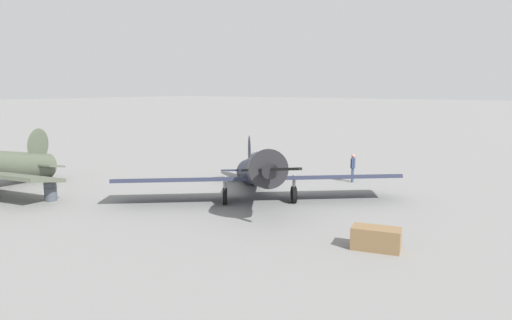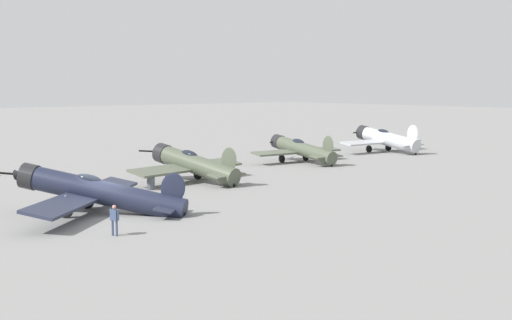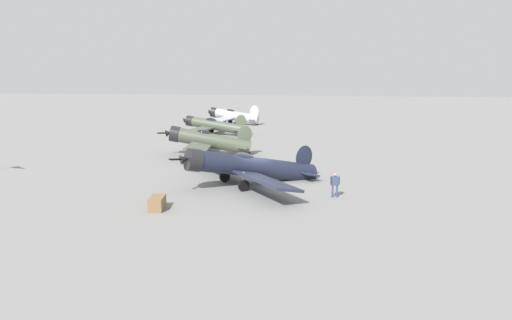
{
  "view_description": "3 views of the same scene",
  "coord_description": "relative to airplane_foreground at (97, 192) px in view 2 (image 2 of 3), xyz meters",
  "views": [
    {
      "loc": [
        13.41,
        -18.61,
        5.42
      ],
      "look_at": [
        0.0,
        -0.0,
        1.8
      ],
      "focal_mm": 32.36,
      "sensor_mm": 36.0,
      "label": 1
    },
    {
      "loc": [
        20.05,
        38.19,
        7.79
      ],
      "look_at": [
        -17.13,
        -6.27,
        1.6
      ],
      "focal_mm": 49.53,
      "sensor_mm": 36.0,
      "label": 2
    },
    {
      "loc": [
        32.03,
        7.69,
        7.57
      ],
      "look_at": [
        0.0,
        -0.0,
        1.8
      ],
      "focal_mm": 31.93,
      "sensor_mm": 36.0,
      "label": 3
    }
  ],
  "objects": [
    {
      "name": "airplane_foreground",
      "position": [
        0.0,
        0.0,
        0.0
      ],
      "size": [
        11.51,
        10.68,
        3.45
      ],
      "rotation": [
        0.0,
        0.0,
        5.43
      ],
      "color": "#1E2338",
      "rests_on": "ground_plane"
    },
    {
      "name": "ground_crew_mechanic",
      "position": [
        2.27,
        6.35,
        -0.34
      ],
      "size": [
        0.34,
        0.61,
        1.62
      ],
      "rotation": [
        0.0,
        0.0,
        0.29
      ],
      "color": "#384766",
      "rests_on": "ground_plane"
    },
    {
      "name": "fuel_drum",
      "position": [
        -7.7,
        -6.38,
        -0.87
      ],
      "size": [
        0.61,
        0.61,
        0.91
      ],
      "color": "#474C56",
      "rests_on": "ground_plane"
    },
    {
      "name": "airplane_mid_apron",
      "position": [
        -12.34,
        -7.63,
        0.16
      ],
      "size": [
        11.42,
        9.2,
        3.18
      ],
      "rotation": [
        0.0,
        0.0,
        4.92
      ],
      "color": "#4C5442",
      "rests_on": "ground_plane"
    },
    {
      "name": "ground_plane",
      "position": [
        -0.36,
        0.41,
        -1.32
      ],
      "size": [
        400.0,
        400.0,
        0.0
      ],
      "primitive_type": "plane",
      "color": "gray"
    },
    {
      "name": "airplane_outer_stand",
      "position": [
        -44.1,
        -14.28,
        0.24
      ],
      "size": [
        12.28,
        9.63,
        3.45
      ],
      "rotation": [
        0.0,
        0.0,
        4.69
      ],
      "color": "#B7BABF",
      "rests_on": "ground_plane"
    },
    {
      "name": "airplane_far_line",
      "position": [
        -28.97,
        -12.59,
        0.05
      ],
      "size": [
        10.61,
        10.17,
        3.05
      ],
      "rotation": [
        0.0,
        0.0,
        4.65
      ],
      "color": "#4C5442",
      "rests_on": "ground_plane"
    }
  ]
}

